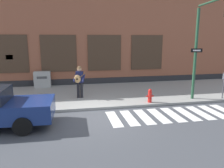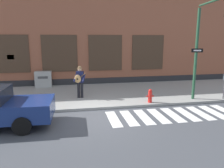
{
  "view_description": "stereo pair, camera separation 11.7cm",
  "coord_description": "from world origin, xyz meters",
  "px_view_note": "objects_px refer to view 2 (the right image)",
  "views": [
    {
      "loc": [
        -1.0,
        -8.85,
        3.28
      ],
      "look_at": [
        1.05,
        1.25,
        1.18
      ],
      "focal_mm": 35.0,
      "sensor_mm": 36.0,
      "label": 1
    },
    {
      "loc": [
        -0.89,
        -8.88,
        3.28
      ],
      "look_at": [
        1.05,
        1.25,
        1.18
      ],
      "focal_mm": 35.0,
      "sensor_mm": 36.0,
      "label": 2
    }
  ],
  "objects_px": {
    "busker": "(80,80)",
    "traffic_light": "(209,34)",
    "fire_hydrant": "(150,96)",
    "utility_box": "(43,79)"
  },
  "relations": [
    {
      "from": "traffic_light",
      "to": "utility_box",
      "type": "xyz_separation_m",
      "value": [
        -8.12,
        5.81,
        -2.88
      ]
    },
    {
      "from": "busker",
      "to": "traffic_light",
      "type": "height_order",
      "value": "traffic_light"
    },
    {
      "from": "traffic_light",
      "to": "fire_hydrant",
      "type": "relative_size",
      "value": 7.0
    },
    {
      "from": "utility_box",
      "to": "busker",
      "type": "bearing_deg",
      "value": -55.13
    },
    {
      "from": "busker",
      "to": "traffic_light",
      "type": "relative_size",
      "value": 0.35
    },
    {
      "from": "busker",
      "to": "utility_box",
      "type": "relative_size",
      "value": 1.62
    },
    {
      "from": "utility_box",
      "to": "fire_hydrant",
      "type": "xyz_separation_m",
      "value": [
        5.75,
        -4.88,
        -0.19
      ]
    },
    {
      "from": "traffic_light",
      "to": "fire_hydrant",
      "type": "xyz_separation_m",
      "value": [
        -2.37,
        0.93,
        -3.07
      ]
    },
    {
      "from": "traffic_light",
      "to": "fire_hydrant",
      "type": "height_order",
      "value": "traffic_light"
    },
    {
      "from": "traffic_light",
      "to": "utility_box",
      "type": "distance_m",
      "value": 10.39
    }
  ]
}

